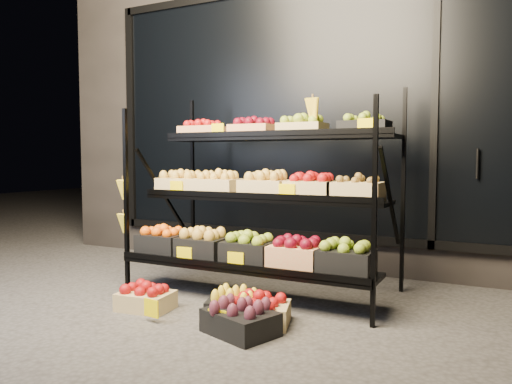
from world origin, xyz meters
The scene contains 9 objects.
ground centered at (0.00, 0.00, 0.00)m, with size 24.00×24.00×0.00m, color #514F4C.
building centered at (0.00, 2.59, 1.75)m, with size 6.00×2.08×3.50m.
display_rack centered at (-0.01, 0.60, 0.79)m, with size 2.18×1.02×1.70m.
tag_floor_a centered at (-0.31, -0.40, 0.06)m, with size 0.13×0.01×0.12m, color #F4D600.
tag_floor_b centered at (0.20, -0.40, 0.06)m, with size 0.13×0.01×0.12m, color #F4D600.
floor_crate_left centered at (-0.53, -0.18, 0.09)m, with size 0.40×0.31×0.19m.
floor_crate_midleft centered at (0.14, -0.05, 0.09)m, with size 0.45×0.38×0.20m.
floor_crate_midright centered at (0.33, -0.10, 0.10)m, with size 0.48×0.40×0.20m.
floor_crate_right centered at (0.32, -0.31, 0.10)m, with size 0.51×0.45×0.21m.
Camera 1 is at (1.78, -2.99, 1.10)m, focal length 35.00 mm.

